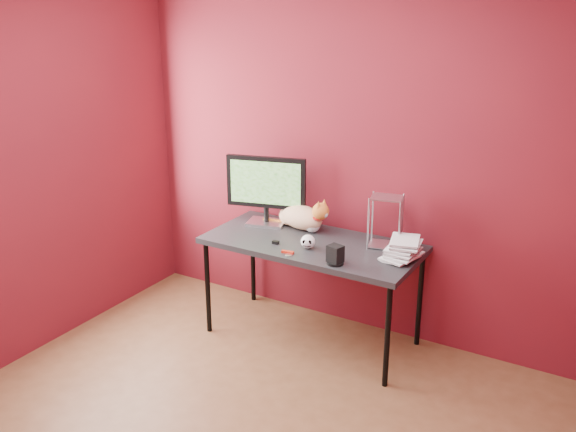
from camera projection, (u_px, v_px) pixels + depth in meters
The scene contains 11 objects.
room at pixel (205, 203), 3.04m from camera, with size 3.52×3.52×2.61m.
desk at pixel (312, 249), 4.47m from camera, with size 1.50×0.70×0.75m.
monitor at pixel (266, 187), 4.70m from camera, with size 0.59×0.26×0.52m.
cat at pixel (302, 217), 4.68m from camera, with size 0.56×0.28×0.26m.
skull_mug at pixel (308, 242), 4.32m from camera, with size 0.10×0.10×0.09m.
speaker at pixel (335, 256), 4.07m from camera, with size 0.11×0.11×0.13m.
book_stack at pixel (397, 147), 3.98m from camera, with size 0.24×0.28×1.46m.
wire_rack at pixel (386, 221), 4.32m from camera, with size 0.24×0.21×0.36m.
pocket_knife at pixel (288, 252), 4.25m from camera, with size 0.08×0.02×0.02m, color #AD1B0D.
black_gadget at pixel (276, 242), 4.41m from camera, with size 0.05×0.03×0.02m, color black.
washer at pixel (289, 255), 4.23m from camera, with size 0.05×0.05×0.00m, color #B9B9BE.
Camera 1 is at (1.80, -2.29, 2.38)m, focal length 40.00 mm.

